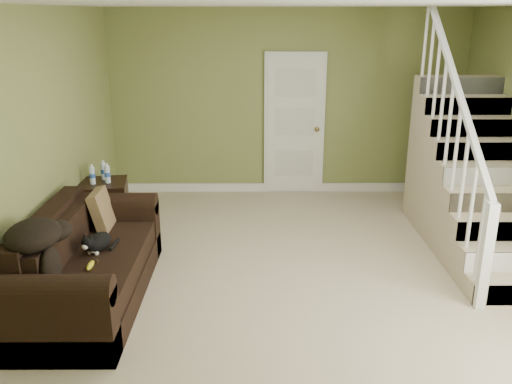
{
  "coord_description": "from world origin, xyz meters",
  "views": [
    {
      "loc": [
        -0.48,
        -4.93,
        2.53
      ],
      "look_at": [
        -0.46,
        0.12,
        0.85
      ],
      "focal_mm": 38.0,
      "sensor_mm": 36.0,
      "label": 1
    }
  ],
  "objects_px": {
    "sofa": "(86,267)",
    "side_table": "(104,208)",
    "cat": "(98,243)",
    "banana": "(90,265)"
  },
  "relations": [
    {
      "from": "sofa",
      "to": "side_table",
      "type": "xyz_separation_m",
      "value": [
        -0.24,
        1.55,
        0.01
      ]
    },
    {
      "from": "sofa",
      "to": "cat",
      "type": "relative_size",
      "value": 4.51
    },
    {
      "from": "cat",
      "to": "banana",
      "type": "distance_m",
      "value": 0.35
    },
    {
      "from": "side_table",
      "to": "banana",
      "type": "distance_m",
      "value": 1.88
    },
    {
      "from": "sofa",
      "to": "banana",
      "type": "bearing_deg",
      "value": -64.22
    },
    {
      "from": "sofa",
      "to": "cat",
      "type": "bearing_deg",
      "value": 26.92
    },
    {
      "from": "cat",
      "to": "banana",
      "type": "height_order",
      "value": "cat"
    },
    {
      "from": "cat",
      "to": "side_table",
      "type": "bearing_deg",
      "value": 121.53
    },
    {
      "from": "sofa",
      "to": "banana",
      "type": "relative_size",
      "value": 12.38
    },
    {
      "from": "sofa",
      "to": "cat",
      "type": "xyz_separation_m",
      "value": [
        0.11,
        0.06,
        0.22
      ]
    }
  ]
}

